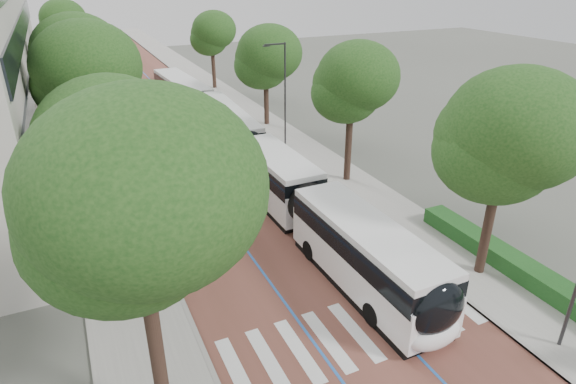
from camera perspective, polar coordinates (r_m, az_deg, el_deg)
name	(u,v)px	position (r m, az deg, el deg)	size (l,w,h in m)	color
ground	(365,350)	(19.43, 9.11, -17.95)	(160.00, 160.00, 0.00)	#51544C
road	(156,103)	(53.76, -15.34, 10.11)	(11.00, 140.00, 0.02)	brown
sidewalk_left	(81,111)	(53.08, -23.36, 8.82)	(4.00, 140.00, 0.12)	gray
sidewalk_right	(224,95)	(55.44, -7.62, 11.27)	(4.00, 140.00, 0.12)	gray
kerb_left	(101,109)	(53.15, -21.32, 9.18)	(0.20, 140.00, 0.14)	gray
kerb_right	(207,97)	(54.92, -9.54, 11.02)	(0.20, 140.00, 0.14)	gray
zebra_crossing	(355,331)	(20.11, 7.99, -16.01)	(10.55, 3.60, 0.01)	silver
lane_line_left	(141,105)	(53.53, -17.04, 9.86)	(0.12, 126.00, 0.01)	blue
lane_line_right	(171,101)	(54.04, -13.66, 10.39)	(0.12, 126.00, 0.01)	blue
hedge	(537,279)	(24.55, 27.44, -9.09)	(1.20, 14.00, 0.80)	#18471A
streetlight_far	(283,87)	(37.65, -0.60, 12.34)	(1.82, 0.20, 8.00)	#2E2E30
lamp_post_left	(149,198)	(21.57, -16.11, -0.73)	(0.14, 0.14, 8.00)	#2E2E30
trees_left	(79,72)	(35.47, -23.53, 12.93)	(6.45, 60.74, 10.25)	black
trees_right	(310,73)	(35.69, 2.67, 13.91)	(6.02, 47.51, 9.12)	black
lead_bus	(323,219)	(24.39, 4.17, -3.18)	(2.73, 18.42, 3.20)	black
bus_queued_0	(227,130)	(38.17, -7.21, 7.35)	(3.09, 12.50, 3.20)	white
bus_queued_1	(184,95)	(49.57, -12.23, 11.14)	(3.21, 12.52, 3.20)	white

